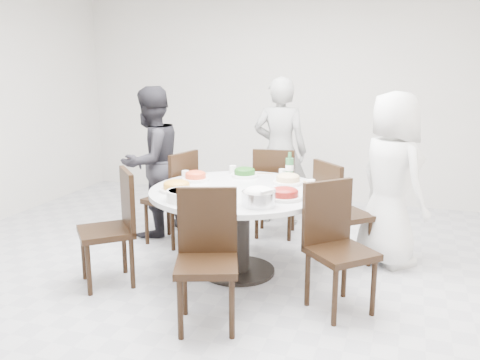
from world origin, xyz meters
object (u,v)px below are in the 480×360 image
(chair_nw, at_px, (170,197))
(chair_sw, at_px, (106,229))
(diner_right, at_px, (391,180))
(diner_left, at_px, (152,162))
(diner_middle, at_px, (280,151))
(chair_ne, at_px, (344,213))
(chair_s, at_px, (207,262))
(chair_n, at_px, (276,191))
(soup_bowl, at_px, (184,196))
(chair_se, at_px, (341,250))
(beverage_bottle, at_px, (290,166))
(rice_bowl, at_px, (259,199))
(dining_table, at_px, (238,231))

(chair_nw, relative_size, chair_sw, 1.00)
(diner_right, distance_m, diner_left, 2.42)
(chair_sw, bearing_deg, diner_middle, 114.44)
(chair_ne, bearing_deg, chair_s, 110.97)
(chair_n, xyz_separation_m, soup_bowl, (-0.33, -1.56, 0.32))
(chair_ne, relative_size, chair_s, 1.00)
(diner_right, bearing_deg, diner_left, 46.13)
(chair_nw, bearing_deg, diner_left, -109.78)
(soup_bowl, bearing_deg, chair_s, -51.63)
(chair_ne, height_order, diner_middle, diner_middle)
(diner_left, bearing_deg, chair_n, 123.20)
(chair_s, height_order, diner_left, diner_left)
(chair_se, distance_m, beverage_bottle, 1.19)
(diner_left, xyz_separation_m, beverage_bottle, (1.52, -0.19, 0.09))
(chair_n, relative_size, chair_nw, 1.00)
(chair_se, bearing_deg, chair_nw, 108.39)
(chair_nw, xyz_separation_m, diner_left, (-0.29, 0.19, 0.31))
(chair_n, xyz_separation_m, chair_se, (0.88, -1.51, 0.00))
(chair_n, relative_size, chair_sw, 1.00)
(chair_s, height_order, beverage_bottle, beverage_bottle)
(chair_nw, height_order, soup_bowl, chair_nw)
(chair_n, relative_size, soup_bowl, 3.46)
(chair_nw, distance_m, soup_bowl, 1.21)
(diner_middle, height_order, soup_bowl, diner_middle)
(chair_ne, bearing_deg, chair_se, 143.70)
(chair_n, relative_size, diner_right, 0.61)
(chair_ne, bearing_deg, chair_n, 11.89)
(soup_bowl, bearing_deg, chair_sw, -172.90)
(chair_n, distance_m, diner_left, 1.34)
(diner_middle, bearing_deg, diner_left, 31.72)
(rice_bowl, bearing_deg, chair_ne, 60.91)
(chair_ne, xyz_separation_m, chair_nw, (-1.73, -0.01, 0.00))
(diner_middle, bearing_deg, beverage_bottle, 105.46)
(dining_table, height_order, diner_middle, diner_middle)
(soup_bowl, bearing_deg, chair_n, 78.08)
(chair_s, relative_size, diner_right, 0.61)
(chair_sw, bearing_deg, chair_nw, 135.78)
(dining_table, height_order, diner_right, diner_right)
(dining_table, relative_size, chair_nw, 1.58)
(chair_n, distance_m, beverage_bottle, 0.75)
(chair_n, height_order, chair_sw, same)
(dining_table, height_order, chair_n, chair_n)
(rice_bowl, bearing_deg, diner_right, 49.69)
(rice_bowl, xyz_separation_m, soup_bowl, (-0.59, -0.05, -0.01))
(chair_ne, height_order, chair_sw, same)
(chair_nw, xyz_separation_m, chair_se, (1.83, -0.94, 0.00))
(chair_nw, xyz_separation_m, chair_sw, (-0.05, -1.07, 0.00))
(rice_bowl, bearing_deg, dining_table, 125.64)
(chair_nw, relative_size, beverage_bottle, 3.77)
(chair_s, xyz_separation_m, rice_bowl, (0.21, 0.53, 0.33))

